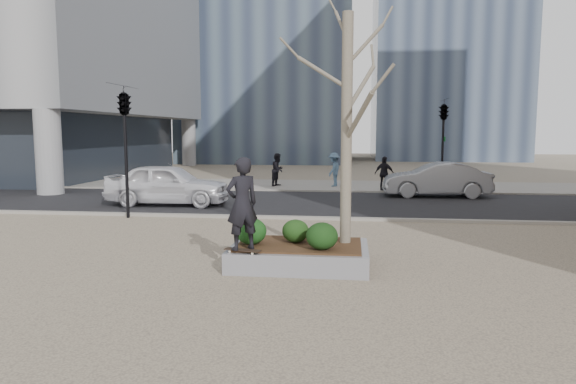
# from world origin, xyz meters

# --- Properties ---
(ground) EXTENTS (120.00, 120.00, 0.00)m
(ground) POSITION_xyz_m (0.00, 0.00, 0.00)
(ground) COLOR tan
(ground) RESTS_ON ground
(street) EXTENTS (60.00, 8.00, 0.02)m
(street) POSITION_xyz_m (0.00, 10.00, 0.01)
(street) COLOR black
(street) RESTS_ON ground
(far_sidewalk) EXTENTS (60.00, 6.00, 0.02)m
(far_sidewalk) POSITION_xyz_m (0.00, 17.00, 0.01)
(far_sidewalk) COLOR gray
(far_sidewalk) RESTS_ON ground
(planter) EXTENTS (3.00, 2.00, 0.45)m
(planter) POSITION_xyz_m (1.00, 0.00, 0.23)
(planter) COLOR gray
(planter) RESTS_ON ground
(planter_mulch) EXTENTS (2.70, 1.70, 0.04)m
(planter_mulch) POSITION_xyz_m (1.00, 0.00, 0.47)
(planter_mulch) COLOR #382314
(planter_mulch) RESTS_ON planter
(sycamore_tree) EXTENTS (2.80, 2.80, 6.60)m
(sycamore_tree) POSITION_xyz_m (2.00, 0.30, 3.79)
(sycamore_tree) COLOR gray
(sycamore_tree) RESTS_ON planter_mulch
(shrub_left) EXTENTS (0.68, 0.68, 0.58)m
(shrub_left) POSITION_xyz_m (-0.05, -0.17, 0.78)
(shrub_left) COLOR #153F14
(shrub_left) RESTS_ON planter_mulch
(shrub_middle) EXTENTS (0.60, 0.60, 0.51)m
(shrub_middle) POSITION_xyz_m (0.90, 0.15, 0.75)
(shrub_middle) COLOR #163B12
(shrub_middle) RESTS_ON planter_mulch
(shrub_right) EXTENTS (0.67, 0.67, 0.57)m
(shrub_right) POSITION_xyz_m (1.52, -0.49, 0.78)
(shrub_right) COLOR black
(shrub_right) RESTS_ON planter_mulch
(skateboard) EXTENTS (0.81, 0.39, 0.08)m
(skateboard) POSITION_xyz_m (-0.10, -0.84, 0.49)
(skateboard) COLOR black
(skateboard) RESTS_ON planter
(skateboarder) EXTENTS (0.83, 0.78, 1.91)m
(skateboarder) POSITION_xyz_m (-0.10, -0.84, 1.48)
(skateboarder) COLOR black
(skateboarder) RESTS_ON skateboard
(police_car) EXTENTS (4.94, 2.08, 1.67)m
(police_car) POSITION_xyz_m (-5.18, 8.67, 0.85)
(police_car) COLOR white
(police_car) RESTS_ON street
(car_silver) EXTENTS (4.73, 1.72, 1.55)m
(car_silver) POSITION_xyz_m (5.95, 12.69, 0.80)
(car_silver) COLOR gray
(car_silver) RESTS_ON street
(pedestrian_a) EXTENTS (0.93, 1.04, 1.77)m
(pedestrian_a) POSITION_xyz_m (-1.82, 16.39, 0.91)
(pedestrian_a) COLOR black
(pedestrian_a) RESTS_ON far_sidewalk
(pedestrian_b) EXTENTS (1.00, 1.32, 1.81)m
(pedestrian_b) POSITION_xyz_m (1.20, 16.51, 0.93)
(pedestrian_b) COLOR #486581
(pedestrian_b) RESTS_ON far_sidewalk
(pedestrian_c) EXTENTS (1.09, 0.79, 1.71)m
(pedestrian_c) POSITION_xyz_m (3.75, 14.63, 0.88)
(pedestrian_c) COLOR black
(pedestrian_c) RESTS_ON far_sidewalk
(traffic_light_near) EXTENTS (0.60, 2.48, 4.50)m
(traffic_light_near) POSITION_xyz_m (-5.50, 5.60, 2.25)
(traffic_light_near) COLOR black
(traffic_light_near) RESTS_ON ground
(traffic_light_far) EXTENTS (0.60, 2.48, 4.50)m
(traffic_light_far) POSITION_xyz_m (6.50, 14.60, 2.25)
(traffic_light_far) COLOR black
(traffic_light_far) RESTS_ON ground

